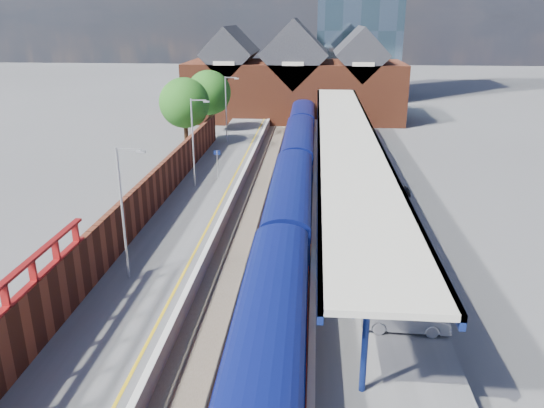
{
  "coord_description": "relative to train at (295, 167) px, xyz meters",
  "views": [
    {
      "loc": [
        3.02,
        -18.25,
        13.93
      ],
      "look_at": [
        0.42,
        13.62,
        2.6
      ],
      "focal_mm": 35.0,
      "sensor_mm": 36.0,
      "label": 1
    }
  ],
  "objects": [
    {
      "name": "ground",
      "position": [
        -1.49,
        5.6,
        -2.12
      ],
      "size": [
        240.0,
        240.0,
        0.0
      ],
      "primitive_type": "plane",
      "color": "#5B5B5E",
      "rests_on": "ground"
    },
    {
      "name": "ballast_bed",
      "position": [
        -1.49,
        -4.4,
        -2.09
      ],
      "size": [
        6.0,
        76.0,
        0.06
      ],
      "primitive_type": "cube",
      "color": "#473D33",
      "rests_on": "ground"
    },
    {
      "name": "rails",
      "position": [
        -1.49,
        -4.4,
        -2.0
      ],
      "size": [
        4.51,
        76.0,
        0.14
      ],
      "color": "slate",
      "rests_on": "ground"
    },
    {
      "name": "left_platform",
      "position": [
        -6.99,
        -4.4,
        -1.62
      ],
      "size": [
        5.0,
        76.0,
        1.0
      ],
      "primitive_type": "cube",
      "color": "#565659",
      "rests_on": "ground"
    },
    {
      "name": "right_platform",
      "position": [
        4.51,
        -4.4,
        -1.62
      ],
      "size": [
        6.0,
        76.0,
        1.0
      ],
      "primitive_type": "cube",
      "color": "#565659",
      "rests_on": "ground"
    },
    {
      "name": "coping_left",
      "position": [
        -4.64,
        -4.4,
        -1.1
      ],
      "size": [
        0.3,
        76.0,
        0.05
      ],
      "primitive_type": "cube",
      "color": "silver",
      "rests_on": "left_platform"
    },
    {
      "name": "coping_right",
      "position": [
        1.66,
        -4.4,
        -1.1
      ],
      "size": [
        0.3,
        76.0,
        0.05
      ],
      "primitive_type": "cube",
      "color": "silver",
      "rests_on": "right_platform"
    },
    {
      "name": "yellow_line",
      "position": [
        -5.24,
        -4.4,
        -1.12
      ],
      "size": [
        0.14,
        76.0,
        0.01
      ],
      "primitive_type": "cube",
      "color": "yellow",
      "rests_on": "left_platform"
    },
    {
      "name": "train",
      "position": [
        0.0,
        0.0,
        0.0
      ],
      "size": [
        2.93,
        65.92,
        3.45
      ],
      "color": "#0C1354",
      "rests_on": "ground"
    },
    {
      "name": "canopy",
      "position": [
        3.99,
        -2.45,
        3.13
      ],
      "size": [
        4.5,
        52.0,
        4.48
      ],
      "color": "navy",
      "rests_on": "right_platform"
    },
    {
      "name": "lamp_post_b",
      "position": [
        -7.86,
        -18.4,
        2.87
      ],
      "size": [
        1.48,
        0.18,
        7.0
      ],
      "color": "#A5A8AA",
      "rests_on": "left_platform"
    },
    {
      "name": "lamp_post_c",
      "position": [
        -7.86,
        -2.4,
        2.87
      ],
      "size": [
        1.48,
        0.18,
        7.0
      ],
      "color": "#A5A8AA",
      "rests_on": "left_platform"
    },
    {
      "name": "lamp_post_d",
      "position": [
        -7.86,
        13.6,
        2.87
      ],
      "size": [
        1.48,
        0.18,
        7.0
      ],
      "color": "#A5A8AA",
      "rests_on": "left_platform"
    },
    {
      "name": "platform_sign",
      "position": [
        -6.49,
        -0.4,
        0.57
      ],
      "size": [
        0.55,
        0.08,
        2.5
      ],
      "color": "#A5A8AA",
      "rests_on": "left_platform"
    },
    {
      "name": "brick_wall",
      "position": [
        -9.59,
        -10.86,
        0.33
      ],
      "size": [
        0.35,
        50.0,
        3.86
      ],
      "color": "maroon",
      "rests_on": "left_platform"
    },
    {
      "name": "station_building",
      "position": [
        -1.49,
        33.6,
        3.33
      ],
      "size": [
        30.0,
        12.12,
        13.78
      ],
      "color": "maroon",
      "rests_on": "ground"
    },
    {
      "name": "tree_near",
      "position": [
        -11.84,
        11.51,
        3.23
      ],
      "size": [
        5.2,
        5.2,
        8.1
      ],
      "color": "#382314",
      "rests_on": "ground"
    },
    {
      "name": "tree_far",
      "position": [
        -10.84,
        19.51,
        3.23
      ],
      "size": [
        5.2,
        5.2,
        8.1
      ],
      "color": "#382314",
      "rests_on": "ground"
    },
    {
      "name": "parked_car_red",
      "position": [
        6.45,
        -17.54,
        -0.51
      ],
      "size": [
        3.74,
        1.9,
        1.22
      ],
      "primitive_type": "imported",
      "rotation": [
        0.0,
        0.0,
        1.7
      ],
      "color": "#9F0D10",
      "rests_on": "right_platform"
    },
    {
      "name": "parked_car_silver",
      "position": [
        5.68,
        -22.14,
        -0.5
      ],
      "size": [
        3.82,
        1.45,
        1.24
      ],
      "primitive_type": "imported",
      "rotation": [
        0.0,
        0.0,
        1.54
      ],
      "color": "#A9A9AE",
      "rests_on": "right_platform"
    },
    {
      "name": "parked_car_dark",
      "position": [
        6.77,
        -3.98,
        -0.48
      ],
      "size": [
        4.73,
        2.97,
        1.28
      ],
      "primitive_type": "imported",
      "rotation": [
        0.0,
        0.0,
        1.86
      ],
      "color": "black",
      "rests_on": "right_platform"
    },
    {
      "name": "parked_car_blue",
      "position": [
        5.63,
        -14.26,
        -0.47
      ],
      "size": [
        4.86,
        2.52,
        1.31
      ],
      "primitive_type": "imported",
      "rotation": [
        0.0,
        0.0,
        1.5
      ],
      "color": "navy",
      "rests_on": "right_platform"
    }
  ]
}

